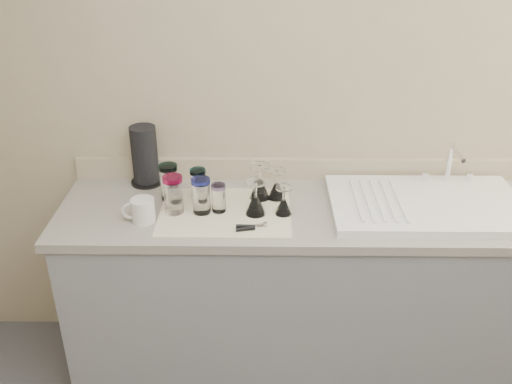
{
  "coord_description": "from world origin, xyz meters",
  "views": [
    {
      "loc": [
        -0.16,
        -0.94,
        2.1
      ],
      "look_at": [
        -0.18,
        1.15,
        1.0
      ],
      "focal_mm": 40.0,
      "sensor_mm": 36.0,
      "label": 1
    }
  ],
  "objects_px": {
    "goblet_back_left": "(260,187)",
    "can_opener": "(252,227)",
    "goblet_front_right": "(283,205)",
    "tumbler_lavender": "(219,198)",
    "white_mug": "(142,210)",
    "goblet_front_left": "(256,203)",
    "tumbler_blue": "(201,195)",
    "paper_towel_roll": "(145,156)",
    "goblet_back_right": "(277,189)",
    "tumbler_teal": "(169,182)",
    "sink_unit": "(427,204)",
    "tumbler_magenta": "(174,194)",
    "tumbler_cyan": "(198,184)"
  },
  "relations": [
    {
      "from": "tumbler_blue",
      "to": "goblet_front_left",
      "type": "bearing_deg",
      "value": -2.88
    },
    {
      "from": "tumbler_blue",
      "to": "tumbler_magenta",
      "type": "bearing_deg",
      "value": 179.06
    },
    {
      "from": "goblet_front_right",
      "to": "tumbler_lavender",
      "type": "bearing_deg",
      "value": 175.59
    },
    {
      "from": "tumbler_teal",
      "to": "tumbler_cyan",
      "type": "distance_m",
      "value": 0.13
    },
    {
      "from": "tumbler_teal",
      "to": "tumbler_magenta",
      "type": "height_order",
      "value": "tumbler_magenta"
    },
    {
      "from": "sink_unit",
      "to": "tumbler_teal",
      "type": "height_order",
      "value": "sink_unit"
    },
    {
      "from": "tumbler_magenta",
      "to": "goblet_front_right",
      "type": "bearing_deg",
      "value": -1.45
    },
    {
      "from": "sink_unit",
      "to": "goblet_back_left",
      "type": "distance_m",
      "value": 0.72
    },
    {
      "from": "tumbler_blue",
      "to": "goblet_back_left",
      "type": "relative_size",
      "value": 0.98
    },
    {
      "from": "sink_unit",
      "to": "goblet_back_left",
      "type": "bearing_deg",
      "value": 174.46
    },
    {
      "from": "goblet_back_left",
      "to": "goblet_back_right",
      "type": "bearing_deg",
      "value": -1.29
    },
    {
      "from": "white_mug",
      "to": "tumbler_magenta",
      "type": "bearing_deg",
      "value": 28.02
    },
    {
      "from": "goblet_front_right",
      "to": "can_opener",
      "type": "relative_size",
      "value": 0.99
    },
    {
      "from": "goblet_front_left",
      "to": "sink_unit",
      "type": "bearing_deg",
      "value": 5.66
    },
    {
      "from": "goblet_front_left",
      "to": "goblet_back_right",
      "type": "bearing_deg",
      "value": 57.2
    },
    {
      "from": "tumbler_blue",
      "to": "goblet_back_right",
      "type": "height_order",
      "value": "tumbler_blue"
    },
    {
      "from": "tumbler_magenta",
      "to": "goblet_back_left",
      "type": "distance_m",
      "value": 0.38
    },
    {
      "from": "sink_unit",
      "to": "tumbler_magenta",
      "type": "bearing_deg",
      "value": -176.83
    },
    {
      "from": "tumbler_teal",
      "to": "white_mug",
      "type": "distance_m",
      "value": 0.21
    },
    {
      "from": "can_opener",
      "to": "paper_towel_roll",
      "type": "relative_size",
      "value": 0.45
    },
    {
      "from": "tumbler_magenta",
      "to": "tumbler_blue",
      "type": "relative_size",
      "value": 1.05
    },
    {
      "from": "goblet_back_right",
      "to": "goblet_front_left",
      "type": "relative_size",
      "value": 0.89
    },
    {
      "from": "tumbler_lavender",
      "to": "white_mug",
      "type": "xyz_separation_m",
      "value": [
        -0.31,
        -0.07,
        -0.02
      ]
    },
    {
      "from": "white_mug",
      "to": "goblet_front_right",
      "type": "bearing_deg",
      "value": 5.25
    },
    {
      "from": "sink_unit",
      "to": "white_mug",
      "type": "xyz_separation_m",
      "value": [
        -1.2,
        -0.12,
        0.03
      ]
    },
    {
      "from": "tumbler_teal",
      "to": "tumbler_magenta",
      "type": "distance_m",
      "value": 0.12
    },
    {
      "from": "goblet_back_left",
      "to": "tumbler_teal",
      "type": "bearing_deg",
      "value": -178.42
    },
    {
      "from": "tumbler_blue",
      "to": "white_mug",
      "type": "xyz_separation_m",
      "value": [
        -0.24,
        -0.06,
        -0.04
      ]
    },
    {
      "from": "goblet_back_left",
      "to": "goblet_back_right",
      "type": "xyz_separation_m",
      "value": [
        0.07,
        -0.0,
        -0.01
      ]
    },
    {
      "from": "tumbler_teal",
      "to": "white_mug",
      "type": "relative_size",
      "value": 1.13
    },
    {
      "from": "tumbler_teal",
      "to": "can_opener",
      "type": "xyz_separation_m",
      "value": [
        0.36,
        -0.26,
        -0.07
      ]
    },
    {
      "from": "tumbler_blue",
      "to": "goblet_front_right",
      "type": "xyz_separation_m",
      "value": [
        0.34,
        -0.01,
        -0.04
      ]
    },
    {
      "from": "tumbler_cyan",
      "to": "tumbler_magenta",
      "type": "relative_size",
      "value": 0.85
    },
    {
      "from": "white_mug",
      "to": "goblet_back_right",
      "type": "bearing_deg",
      "value": 19.15
    },
    {
      "from": "goblet_back_left",
      "to": "can_opener",
      "type": "relative_size",
      "value": 1.26
    },
    {
      "from": "goblet_front_right",
      "to": "paper_towel_roll",
      "type": "relative_size",
      "value": 0.45
    },
    {
      "from": "tumbler_blue",
      "to": "paper_towel_roll",
      "type": "bearing_deg",
      "value": 134.64
    },
    {
      "from": "tumbler_blue",
      "to": "goblet_back_left",
      "type": "xyz_separation_m",
      "value": [
        0.24,
        0.13,
        -0.03
      ]
    },
    {
      "from": "sink_unit",
      "to": "paper_towel_roll",
      "type": "distance_m",
      "value": 1.27
    },
    {
      "from": "sink_unit",
      "to": "tumbler_lavender",
      "type": "distance_m",
      "value": 0.89
    },
    {
      "from": "tumbler_magenta",
      "to": "tumbler_teal",
      "type": "bearing_deg",
      "value": 106.98
    },
    {
      "from": "white_mug",
      "to": "goblet_front_left",
      "type": "bearing_deg",
      "value": 6.37
    },
    {
      "from": "tumbler_blue",
      "to": "white_mug",
      "type": "distance_m",
      "value": 0.25
    },
    {
      "from": "tumbler_cyan",
      "to": "goblet_front_left",
      "type": "xyz_separation_m",
      "value": [
        0.25,
        -0.13,
        -0.02
      ]
    },
    {
      "from": "tumbler_magenta",
      "to": "can_opener",
      "type": "height_order",
      "value": "tumbler_magenta"
    },
    {
      "from": "tumbler_blue",
      "to": "goblet_front_left",
      "type": "height_order",
      "value": "tumbler_blue"
    },
    {
      "from": "tumbler_blue",
      "to": "goblet_front_right",
      "type": "bearing_deg",
      "value": -1.62
    },
    {
      "from": "tumbler_cyan",
      "to": "goblet_back_left",
      "type": "distance_m",
      "value": 0.27
    },
    {
      "from": "sink_unit",
      "to": "tumbler_blue",
      "type": "xyz_separation_m",
      "value": [
        -0.96,
        -0.06,
        0.07
      ]
    },
    {
      "from": "goblet_front_right",
      "to": "can_opener",
      "type": "bearing_deg",
      "value": -136.14
    }
  ]
}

